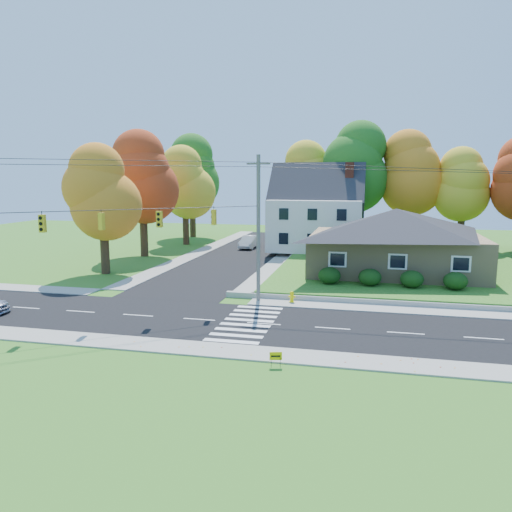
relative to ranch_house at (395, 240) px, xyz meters
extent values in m
plane|color=#3D7923|center=(-8.00, -16.00, -3.27)|extent=(120.00, 120.00, 0.00)
cube|color=black|center=(-8.00, -16.00, -3.26)|extent=(90.00, 8.00, 0.02)
cube|color=black|center=(-16.00, 10.00, -3.25)|extent=(8.00, 44.00, 0.02)
cube|color=#9C9A90|center=(-8.00, -11.00, -3.23)|extent=(90.00, 2.00, 0.08)
cube|color=#9C9A90|center=(-8.00, -21.00, -3.23)|extent=(90.00, 2.00, 0.08)
cube|color=#3D7923|center=(5.00, 5.00, -3.02)|extent=(30.00, 30.00, 0.50)
cube|color=tan|center=(0.00, 0.00, -1.17)|extent=(14.00, 10.00, 3.20)
pyramid|color=#26262B|center=(0.00, 0.00, 1.53)|extent=(14.60, 10.60, 2.20)
cube|color=silver|center=(-8.00, 12.00, 0.03)|extent=(10.00, 8.00, 5.60)
pyramid|color=#26262B|center=(-8.00, 12.00, 4.03)|extent=(10.40, 8.40, 2.40)
cube|color=brown|center=(-4.50, 12.00, 2.03)|extent=(0.90, 0.90, 9.60)
ellipsoid|color=#163A10|center=(-5.00, -6.20, -2.13)|extent=(1.70, 1.70, 1.27)
ellipsoid|color=#163A10|center=(-2.00, -6.20, -2.13)|extent=(1.70, 1.70, 1.27)
ellipsoid|color=#163A10|center=(1.00, -6.20, -2.13)|extent=(1.70, 1.70, 1.27)
ellipsoid|color=#163A10|center=(4.00, -6.20, -2.13)|extent=(1.70, 1.70, 1.27)
cylinder|color=#666059|center=(-9.50, -10.80, 1.73)|extent=(0.26, 0.26, 10.00)
cube|color=#666059|center=(-9.50, -10.80, 6.13)|extent=(1.60, 0.12, 0.12)
cube|color=gold|center=(-20.00, -19.20, 2.68)|extent=(0.34, 0.26, 1.00)
cube|color=gold|center=(-17.50, -17.20, 2.68)|extent=(0.26, 0.34, 1.00)
cube|color=gold|center=(-14.80, -15.05, 2.68)|extent=(0.34, 0.26, 1.00)
cube|color=gold|center=(-12.00, -12.80, 2.68)|extent=(0.26, 0.34, 1.00)
cylinder|color=black|center=(-16.00, -16.00, 3.33)|extent=(13.02, 10.43, 0.04)
cylinder|color=#3F2A19|center=(-10.00, 18.00, -0.07)|extent=(0.80, 0.80, 5.40)
sphere|color=gold|center=(-10.00, 18.00, 3.83)|extent=(6.72, 6.72, 6.72)
sphere|color=gold|center=(-10.00, 18.00, 5.51)|extent=(5.91, 5.91, 5.91)
sphere|color=gold|center=(-10.00, 18.00, 7.19)|extent=(5.11, 5.11, 5.11)
cylinder|color=#3F2A19|center=(-4.00, 17.00, 0.38)|extent=(0.86, 0.86, 6.30)
sphere|color=#296E1E|center=(-4.00, 17.00, 4.93)|extent=(7.84, 7.84, 7.84)
sphere|color=#296E1E|center=(-4.00, 17.00, 6.89)|extent=(6.90, 6.90, 6.90)
sphere|color=#296E1E|center=(-4.00, 17.00, 8.85)|extent=(5.96, 5.96, 5.96)
cylinder|color=#3F2A19|center=(2.00, 18.00, 0.16)|extent=(0.83, 0.83, 5.85)
sphere|color=orange|center=(2.00, 18.00, 4.38)|extent=(7.28, 7.28, 7.28)
sphere|color=orange|center=(2.00, 18.00, 6.20)|extent=(6.41, 6.41, 6.41)
sphere|color=orange|center=(2.00, 18.00, 8.02)|extent=(5.53, 5.53, 5.53)
cylinder|color=#3F2A19|center=(8.00, 17.00, -0.29)|extent=(0.77, 0.77, 4.95)
sphere|color=gold|center=(8.00, 17.00, 3.28)|extent=(6.16, 6.16, 6.16)
sphere|color=gold|center=(8.00, 17.00, 4.82)|extent=(5.42, 5.42, 5.42)
sphere|color=gold|center=(8.00, 17.00, 6.36)|extent=(4.68, 4.68, 4.68)
cylinder|color=#3F2A19|center=(-25.00, -4.00, -0.79)|extent=(0.77, 0.77, 4.95)
sphere|color=orange|center=(-25.00, -4.00, 2.78)|extent=(6.16, 6.16, 6.16)
sphere|color=orange|center=(-25.00, -4.00, 4.32)|extent=(5.42, 5.42, 5.42)
sphere|color=orange|center=(-25.00, -4.00, 5.86)|extent=(4.68, 4.68, 4.68)
cylinder|color=#3F2A19|center=(-26.00, 6.00, -0.34)|extent=(0.83, 0.83, 5.85)
sphere|color=#B43816|center=(-26.00, 6.00, 3.88)|extent=(7.28, 7.28, 7.28)
sphere|color=#B43816|center=(-26.00, 6.00, 5.70)|extent=(6.41, 6.41, 6.41)
sphere|color=#B43816|center=(-26.00, 6.00, 7.52)|extent=(5.53, 5.53, 5.53)
cylinder|color=#3F2A19|center=(-25.00, 16.00, -0.57)|extent=(0.80, 0.80, 5.40)
sphere|color=gold|center=(-25.00, 16.00, 3.33)|extent=(6.72, 6.72, 6.72)
sphere|color=gold|center=(-25.00, 16.00, 5.01)|extent=(5.91, 5.91, 5.91)
sphere|color=gold|center=(-25.00, 16.00, 6.69)|extent=(5.11, 5.11, 5.11)
cylinder|color=#3F2A19|center=(-27.00, 24.00, -0.12)|extent=(0.86, 0.86, 6.30)
sphere|color=#296E1E|center=(-27.00, 24.00, 4.43)|extent=(7.84, 7.84, 7.84)
sphere|color=#296E1E|center=(-27.00, 24.00, 6.39)|extent=(6.90, 6.90, 6.90)
sphere|color=#296E1E|center=(-27.00, 24.00, 8.35)|extent=(5.96, 5.96, 5.96)
imported|color=silver|center=(-16.33, 14.45, -2.50)|extent=(1.74, 4.60, 1.50)
cylinder|color=#EED800|center=(-7.16, -10.78, -3.21)|extent=(0.37, 0.37, 0.10)
cylinder|color=#EED800|center=(-7.16, -10.78, -2.90)|extent=(0.25, 0.25, 0.57)
sphere|color=#EED800|center=(-7.16, -10.78, -2.56)|extent=(0.27, 0.27, 0.27)
cylinder|color=#EED800|center=(-7.16, -10.78, -2.80)|extent=(0.48, 0.22, 0.12)
cylinder|color=black|center=(-6.28, -22.43, -3.03)|extent=(0.02, 0.02, 0.47)
cylinder|color=black|center=(-5.86, -22.43, -3.03)|extent=(0.02, 0.02, 0.47)
cube|color=#F6C901|center=(-6.07, -22.43, -2.75)|extent=(0.56, 0.17, 0.38)
camera|label=1|loc=(-2.11, -43.61, 5.25)|focal=35.00mm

